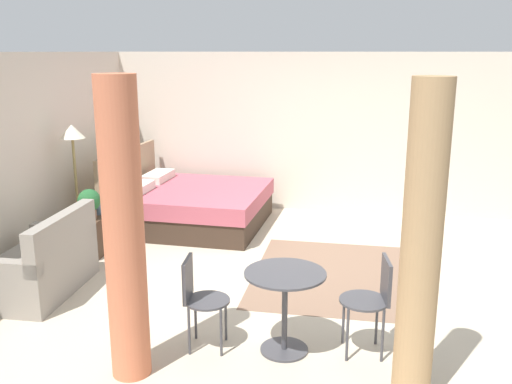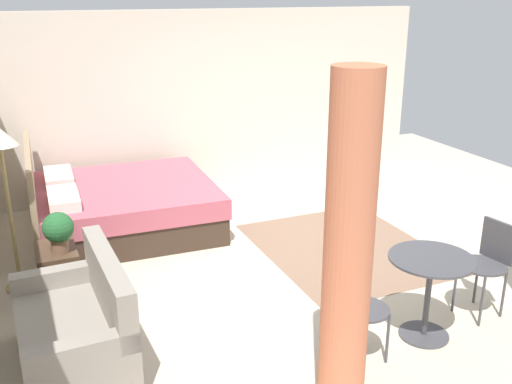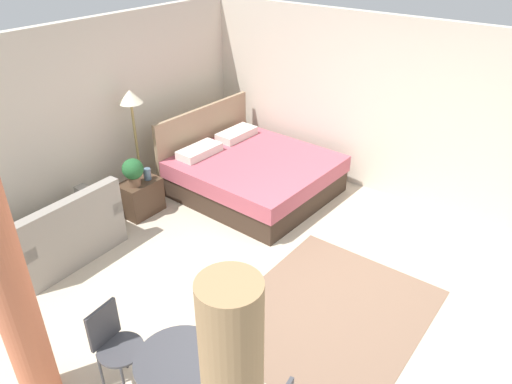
{
  "view_description": "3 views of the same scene",
  "coord_description": "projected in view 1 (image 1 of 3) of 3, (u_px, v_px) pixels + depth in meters",
  "views": [
    {
      "loc": [
        -6.22,
        -0.8,
        2.54
      ],
      "look_at": [
        0.14,
        0.4,
        0.9
      ],
      "focal_mm": 39.13,
      "sensor_mm": 36.0,
      "label": 1
    },
    {
      "loc": [
        -5.25,
        2.77,
        2.79
      ],
      "look_at": [
        0.01,
        0.52,
        0.79
      ],
      "focal_mm": 41.03,
      "sensor_mm": 36.0,
      "label": 2
    },
    {
      "loc": [
        -3.51,
        -2.2,
        3.62
      ],
      "look_at": [
        0.11,
        0.56,
        1.0
      ],
      "focal_mm": 33.78,
      "sensor_mm": 36.0,
      "label": 3
    }
  ],
  "objects": [
    {
      "name": "curtain_left",
      "position": [
        421.0,
        252.0,
        3.85
      ],
      "size": [
        0.28,
        0.28,
        2.39
      ],
      "color": "tan",
      "rests_on": "ground"
    },
    {
      "name": "cafe_chair_near_window",
      "position": [
        198.0,
        294.0,
        4.81
      ],
      "size": [
        0.43,
        0.43,
        0.82
      ],
      "color": "#3F3F44",
      "rests_on": "ground"
    },
    {
      "name": "cafe_chair_near_couch",
      "position": [
        374.0,
        295.0,
        4.71
      ],
      "size": [
        0.47,
        0.47,
        0.86
      ],
      "color": "#3F3F44",
      "rests_on": "ground"
    },
    {
      "name": "wall_back",
      "position": [
        31.0,
        156.0,
        6.97
      ],
      "size": [
        8.37,
        0.12,
        2.53
      ],
      "primitive_type": "cube",
      "color": "beige",
      "rests_on": "ground"
    },
    {
      "name": "vase",
      "position": [
        99.0,
        208.0,
        7.19
      ],
      "size": [
        0.1,
        0.1,
        0.16
      ],
      "color": "slate",
      "rests_on": "nightstand"
    },
    {
      "name": "curtain_right",
      "position": [
        124.0,
        233.0,
        4.25
      ],
      "size": [
        0.31,
        0.31,
        2.39
      ],
      "color": "#D1704C",
      "rests_on": "ground"
    },
    {
      "name": "couch",
      "position": [
        42.0,
        266.0,
        5.98
      ],
      "size": [
        1.34,
        0.81,
        0.88
      ],
      "color": "gray",
      "rests_on": "ground"
    },
    {
      "name": "nightstand",
      "position": [
        93.0,
        235.0,
        7.16
      ],
      "size": [
        0.54,
        0.36,
        0.49
      ],
      "color": "#473323",
      "rests_on": "ground"
    },
    {
      "name": "wall_right",
      "position": [
        310.0,
        133.0,
        8.94
      ],
      "size": [
        0.12,
        6.48,
        2.53
      ],
      "primitive_type": "cube",
      "color": "beige",
      "rests_on": "ground"
    },
    {
      "name": "floor_lamp",
      "position": [
        73.0,
        145.0,
        7.25
      ],
      "size": [
        0.33,
        0.33,
        1.62
      ],
      "color": "#99844C",
      "rests_on": "ground"
    },
    {
      "name": "bed",
      "position": [
        189.0,
        205.0,
        8.32
      ],
      "size": [
        1.99,
        2.16,
        1.11
      ],
      "color": "#38281E",
      "rests_on": "ground"
    },
    {
      "name": "ground_plane",
      "position": [
        287.0,
        270.0,
        6.69
      ],
      "size": [
        8.37,
        9.48,
        0.02
      ],
      "primitive_type": "cube",
      "color": "beige"
    },
    {
      "name": "area_rug",
      "position": [
        332.0,
        274.0,
        6.51
      ],
      "size": [
        2.2,
        1.81,
        0.01
      ],
      "primitive_type": "cube",
      "color": "#7F604C",
      "rests_on": "ground"
    },
    {
      "name": "balcony_table",
      "position": [
        285.0,
        296.0,
        4.74
      ],
      "size": [
        0.7,
        0.7,
        0.73
      ],
      "color": "#3F3F44",
      "rests_on": "ground"
    },
    {
      "name": "potted_plant",
      "position": [
        89.0,
        202.0,
        6.95
      ],
      "size": [
        0.28,
        0.28,
        0.39
      ],
      "color": "brown",
      "rests_on": "nightstand"
    }
  ]
}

